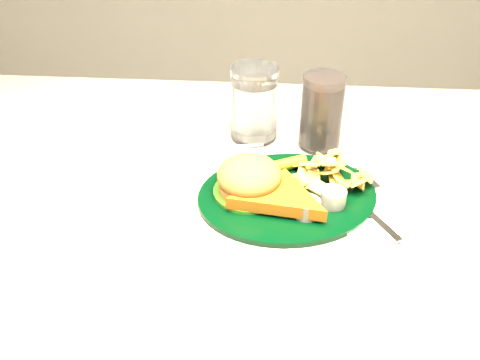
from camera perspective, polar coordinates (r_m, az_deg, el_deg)
The scene contains 6 objects.
table at distance 1.12m, azimuth 0.28°, elevation -16.66°, with size 1.20×0.80×0.75m, color #A39D93, non-canonical shape.
dinner_plate at distance 0.82m, azimuth 5.16°, elevation -0.17°, with size 0.28×0.23×0.06m, color black, non-canonical shape.
water_glass at distance 0.96m, azimuth 1.52°, elevation 8.18°, with size 0.09×0.09×0.13m, color white.
cola_glass at distance 0.94m, azimuth 8.70°, elevation 7.18°, with size 0.07×0.07×0.13m, color black.
fork_napkin at distance 0.82m, azimuth 13.76°, elevation -3.24°, with size 0.13×0.17×0.01m, color white, non-canonical shape.
wrapped_straw at distance 0.95m, azimuth -3.25°, elevation 3.18°, with size 0.20×0.07×0.01m, color white, non-canonical shape.
Camera 1 is at (0.05, -0.69, 1.25)m, focal length 40.00 mm.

